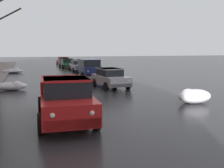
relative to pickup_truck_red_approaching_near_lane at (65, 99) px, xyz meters
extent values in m
ellipsoid|color=white|center=(-2.84, 22.83, -0.64)|extent=(2.45, 1.20, 0.47)
ellipsoid|color=white|center=(-2.84, 22.97, -0.58)|extent=(0.73, 0.61, 0.61)
ellipsoid|color=white|center=(-2.49, 22.90, -0.53)|extent=(0.84, 0.70, 0.70)
ellipsoid|color=white|center=(-2.43, 8.97, -0.59)|extent=(2.20, 0.99, 0.58)
ellipsoid|color=white|center=(-2.33, 8.90, -0.62)|extent=(0.62, 0.51, 0.51)
ellipsoid|color=white|center=(-2.02, 8.83, -0.55)|extent=(0.79, 0.66, 0.66)
ellipsoid|color=white|center=(6.87, 1.33, -0.51)|extent=(1.83, 1.11, 0.74)
ellipsoid|color=white|center=(6.62, 1.54, -0.51)|extent=(0.89, 0.74, 0.74)
cylinder|color=#423323|center=(-2.77, 10.04, 5.26)|extent=(1.48, 1.46, 1.15)
cylinder|color=#423323|center=(-2.47, 9.06, 4.09)|extent=(2.00, 0.77, 1.09)
cube|color=red|center=(0.01, 0.12, -0.14)|extent=(2.10, 5.20, 0.76)
cube|color=black|center=(-0.03, -0.60, 0.56)|extent=(1.69, 1.72, 0.64)
cube|color=red|center=(-0.03, -0.60, 0.84)|extent=(1.73, 1.77, 0.08)
cube|color=red|center=(0.92, 1.09, 0.46)|extent=(0.24, 2.45, 0.44)
cube|color=red|center=(-0.79, 1.18, 0.46)|extent=(0.24, 2.45, 0.44)
cube|color=red|center=(0.15, 2.61, 0.46)|extent=(1.72, 0.20, 0.44)
cube|color=#B7B7BC|center=(-0.13, -2.37, -0.34)|extent=(1.73, 0.22, 0.32)
sphere|color=white|center=(0.45, -2.45, -0.02)|extent=(0.16, 0.16, 0.16)
sphere|color=white|center=(-0.72, -2.38, -0.02)|extent=(0.16, 0.16, 0.16)
cylinder|color=black|center=(0.85, -1.46, -0.52)|extent=(0.26, 0.73, 0.72)
cylinder|color=black|center=(-1.01, -1.36, -0.52)|extent=(0.26, 0.73, 0.72)
cylinder|color=black|center=(1.02, 1.59, -0.52)|extent=(0.26, 0.73, 0.72)
cylinder|color=black|center=(-0.84, 1.70, -0.52)|extent=(0.26, 0.73, 0.72)
cube|color=#B7B7BC|center=(4.42, 7.91, -0.28)|extent=(1.89, 3.97, 0.60)
cube|color=black|center=(4.40, 8.10, 0.28)|extent=(1.53, 2.10, 0.52)
cube|color=#B7B7BC|center=(4.40, 8.10, 0.51)|extent=(1.56, 2.15, 0.06)
cube|color=#525254|center=(4.56, 6.03, -0.46)|extent=(1.58, 0.24, 0.22)
cube|color=#525254|center=(4.28, 9.78, -0.46)|extent=(1.58, 0.24, 0.22)
cylinder|color=black|center=(5.33, 6.78, -0.58)|extent=(0.22, 0.61, 0.60)
cylinder|color=black|center=(3.69, 6.65, -0.58)|extent=(0.22, 0.61, 0.60)
cylinder|color=black|center=(5.15, 9.16, -0.58)|extent=(0.22, 0.61, 0.60)
cylinder|color=black|center=(3.51, 9.04, -0.58)|extent=(0.22, 0.61, 0.60)
sphere|color=silver|center=(5.08, 6.04, -0.20)|extent=(0.14, 0.14, 0.14)
sphere|color=silver|center=(4.04, 5.96, -0.20)|extent=(0.14, 0.14, 0.14)
cube|color=navy|center=(4.56, 15.28, -0.14)|extent=(1.86, 4.52, 0.80)
cube|color=black|center=(4.56, 15.32, 0.60)|extent=(1.60, 3.16, 0.68)
cube|color=navy|center=(4.56, 15.32, 0.91)|extent=(1.64, 3.23, 0.06)
cube|color=black|center=(4.56, 13.07, -0.42)|extent=(1.82, 0.12, 0.22)
cube|color=black|center=(4.57, 17.49, -0.42)|extent=(1.82, 0.12, 0.22)
cylinder|color=black|center=(5.51, 13.88, -0.54)|extent=(0.18, 0.68, 0.68)
cylinder|color=black|center=(3.61, 13.88, -0.54)|extent=(0.18, 0.68, 0.68)
cylinder|color=black|center=(5.51, 16.68, -0.54)|extent=(0.18, 0.68, 0.68)
cylinder|color=black|center=(3.62, 16.68, -0.54)|extent=(0.18, 0.68, 0.68)
sphere|color=silver|center=(5.16, 13.04, -0.06)|extent=(0.14, 0.14, 0.14)
sphere|color=silver|center=(3.96, 13.04, -0.06)|extent=(0.14, 0.14, 0.14)
cube|color=silver|center=(5.05, 23.11, -0.28)|extent=(1.67, 4.26, 0.60)
cube|color=black|center=(5.05, 23.32, 0.28)|extent=(1.43, 2.21, 0.52)
cube|color=silver|center=(5.05, 23.32, 0.51)|extent=(1.46, 2.26, 0.06)
cube|color=slate|center=(5.04, 21.03, -0.46)|extent=(1.63, 0.12, 0.22)
cube|color=slate|center=(5.05, 25.19, -0.46)|extent=(1.63, 0.12, 0.22)
cylinder|color=black|center=(5.89, 21.79, -0.58)|extent=(0.18, 0.60, 0.60)
cylinder|color=black|center=(4.20, 21.79, -0.58)|extent=(0.18, 0.60, 0.60)
cylinder|color=black|center=(5.90, 24.43, -0.58)|extent=(0.18, 0.60, 0.60)
cylinder|color=black|center=(4.20, 24.43, -0.58)|extent=(0.18, 0.60, 0.60)
sphere|color=silver|center=(5.58, 21.00, -0.20)|extent=(0.14, 0.14, 0.14)
sphere|color=silver|center=(4.50, 21.00, -0.20)|extent=(0.14, 0.14, 0.14)
cube|color=#1E5633|center=(4.53, 28.97, -0.28)|extent=(1.84, 4.31, 0.60)
cube|color=black|center=(4.52, 29.18, 0.28)|extent=(1.53, 2.26, 0.52)
cube|color=#1E5633|center=(4.52, 29.18, 0.51)|extent=(1.57, 2.30, 0.06)
cube|color=black|center=(4.59, 26.89, -0.46)|extent=(1.67, 0.17, 0.22)
cube|color=black|center=(4.46, 31.05, -0.46)|extent=(1.67, 0.17, 0.22)
cylinder|color=black|center=(5.44, 27.68, -0.58)|extent=(0.20, 0.61, 0.60)
cylinder|color=black|center=(3.70, 27.62, -0.58)|extent=(0.20, 0.61, 0.60)
cylinder|color=black|center=(5.36, 30.32, -0.58)|extent=(0.20, 0.61, 0.60)
cylinder|color=black|center=(3.61, 30.26, -0.58)|extent=(0.20, 0.61, 0.60)
sphere|color=silver|center=(5.14, 26.88, -0.20)|extent=(0.14, 0.14, 0.14)
sphere|color=silver|center=(4.04, 26.84, -0.20)|extent=(0.14, 0.14, 0.14)
cube|color=red|center=(5.06, 36.85, -0.28)|extent=(1.89, 4.34, 0.60)
cube|color=black|center=(5.05, 37.06, 0.28)|extent=(1.58, 2.28, 0.52)
cube|color=red|center=(5.05, 37.06, 0.51)|extent=(1.61, 2.32, 0.06)
cube|color=#520B0B|center=(5.12, 34.76, -0.46)|extent=(1.72, 0.17, 0.22)
cube|color=#520B0B|center=(4.99, 38.94, -0.46)|extent=(1.72, 0.17, 0.22)
cylinder|color=black|center=(6.00, 35.55, -0.58)|extent=(0.20, 0.61, 0.60)
cylinder|color=black|center=(4.20, 35.49, -0.58)|extent=(0.20, 0.61, 0.60)
cylinder|color=black|center=(5.91, 38.21, -0.58)|extent=(0.20, 0.61, 0.60)
cylinder|color=black|center=(4.12, 38.15, -0.58)|extent=(0.20, 0.61, 0.60)
sphere|color=silver|center=(5.69, 34.74, -0.20)|extent=(0.14, 0.14, 0.14)
sphere|color=silver|center=(4.56, 34.71, -0.20)|extent=(0.14, 0.14, 0.14)
camera|label=1|loc=(-1.43, -10.07, 1.90)|focal=42.22mm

